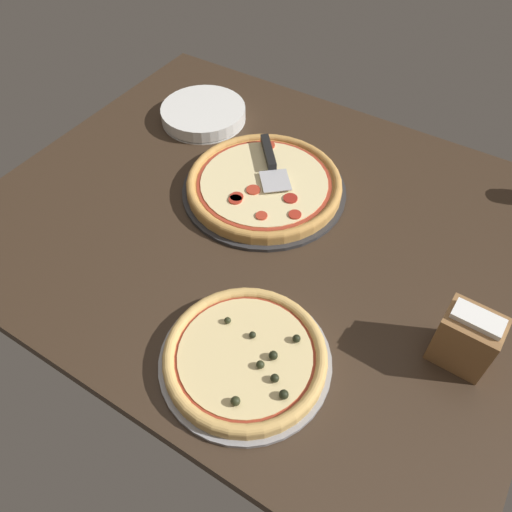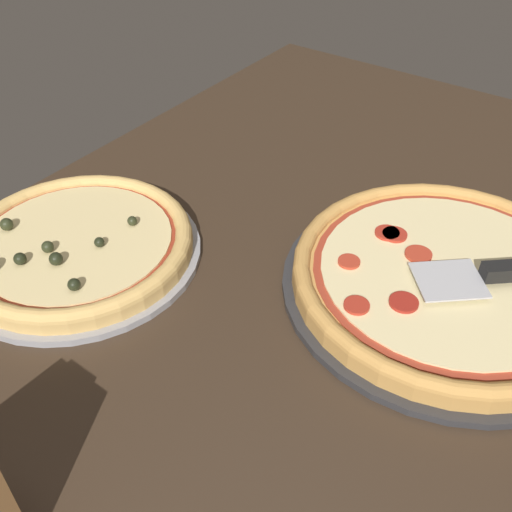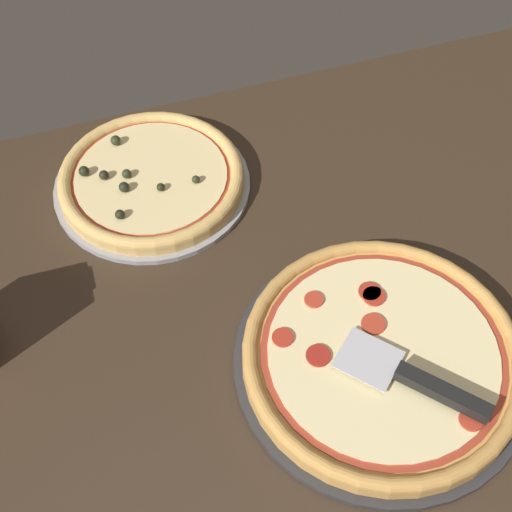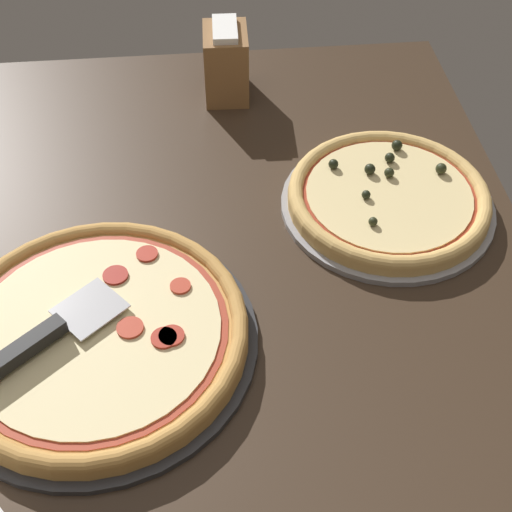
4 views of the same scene
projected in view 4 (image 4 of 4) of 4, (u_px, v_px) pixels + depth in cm
name	position (u px, v px, depth cm)	size (l,w,h in cm)	color
ground_plane	(167.00, 318.00, 101.24)	(136.14, 112.02, 3.60)	#38281C
pizza_pan_front	(99.00, 342.00, 95.51)	(42.80, 42.80, 1.00)	#2D2D30
pizza_front	(97.00, 332.00, 93.95)	(40.24, 40.24, 3.22)	#C68E47
pizza_pan_back	(387.00, 205.00, 114.24)	(34.11, 34.11, 1.00)	#939399
pizza_back	(389.00, 196.00, 112.86)	(32.06, 32.06, 3.96)	#DBAD60
serving_spatula	(33.00, 343.00, 89.75)	(17.63, 19.44, 2.00)	#B7B7BC
napkin_holder	(226.00, 62.00, 132.01)	(10.94, 8.40, 14.08)	olive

